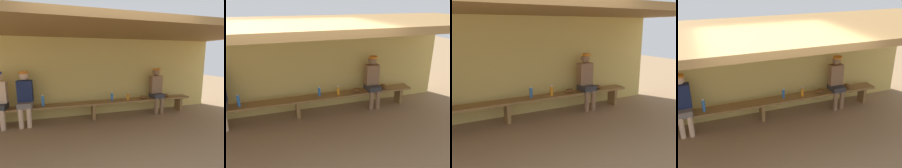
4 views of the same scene
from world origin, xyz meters
TOP-DOWN VIEW (x-y plane):
  - ground_plane at (0.00, 0.00)m, footprint 24.00×24.00m
  - back_wall at (0.00, 2.00)m, footprint 8.00×0.20m
  - dugout_roof at (0.00, 0.70)m, footprint 8.00×2.80m
  - bench at (0.00, 1.55)m, footprint 6.00×0.36m
  - player_in_white at (-1.68, 1.55)m, footprint 0.34×0.42m
  - player_in_blue at (1.94, 1.55)m, footprint 0.34×0.42m
  - water_bottle_orange at (-1.28, 1.55)m, footprint 0.07×0.07m
  - water_bottle_green at (0.55, 1.59)m, footprint 0.06×0.06m
  - water_bottle_clear at (1.01, 1.51)m, footprint 0.07×0.07m
  - baseball_glove_dark_brown at (1.49, 1.55)m, footprint 0.29×0.25m
  - baseball_glove_tan at (2.29, 1.58)m, footprint 0.20×0.26m

SIDE VIEW (x-z plane):
  - ground_plane at x=0.00m, z-range 0.00..0.00m
  - bench at x=0.00m, z-range 0.16..0.62m
  - baseball_glove_dark_brown at x=1.49m, z-range 0.46..0.55m
  - baseball_glove_tan at x=2.29m, z-range 0.46..0.55m
  - water_bottle_green at x=0.55m, z-range 0.45..0.69m
  - water_bottle_clear at x=1.01m, z-range 0.45..0.69m
  - water_bottle_orange at x=-1.28m, z-range 0.45..0.74m
  - player_in_white at x=-1.68m, z-range 0.07..1.42m
  - player_in_blue at x=1.94m, z-range 0.07..1.42m
  - back_wall at x=0.00m, z-range 0.00..2.20m
  - dugout_roof at x=0.00m, z-range 2.20..2.32m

